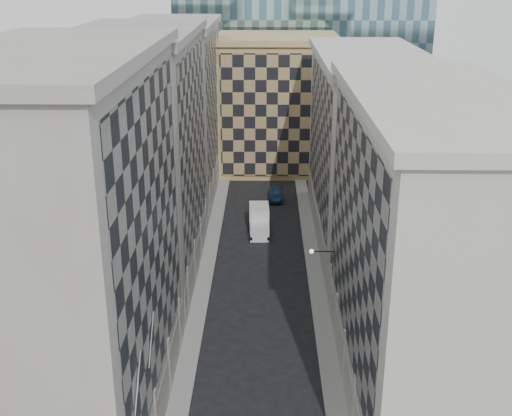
# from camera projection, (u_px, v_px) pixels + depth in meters

# --- Properties ---
(sidewalk_west) EXTENTS (1.50, 100.00, 0.15)m
(sidewalk_west) POSITION_uv_depth(u_px,v_px,m) (203.00, 284.00, 59.36)
(sidewalk_west) COLOR gray
(sidewalk_west) RESTS_ON ground
(sidewalk_east) EXTENTS (1.50, 100.00, 0.15)m
(sidewalk_east) POSITION_uv_depth(u_px,v_px,m) (317.00, 285.00, 59.20)
(sidewalk_east) COLOR gray
(sidewalk_east) RESTS_ON ground
(bldg_left_a) EXTENTS (10.80, 22.80, 23.70)m
(bldg_left_a) POSITION_uv_depth(u_px,v_px,m) (71.00, 254.00, 37.53)
(bldg_left_a) COLOR gray
(bldg_left_a) RESTS_ON ground
(bldg_left_b) EXTENTS (10.80, 22.80, 22.70)m
(bldg_left_b) POSITION_uv_depth(u_px,v_px,m) (141.00, 158.00, 58.29)
(bldg_left_b) COLOR gray
(bldg_left_b) RESTS_ON ground
(bldg_left_c) EXTENTS (10.80, 22.80, 21.70)m
(bldg_left_c) POSITION_uv_depth(u_px,v_px,m) (174.00, 112.00, 79.05)
(bldg_left_c) COLOR gray
(bldg_left_c) RESTS_ON ground
(bldg_right_a) EXTENTS (10.80, 26.80, 20.70)m
(bldg_right_a) POSITION_uv_depth(u_px,v_px,m) (426.00, 252.00, 41.47)
(bldg_right_a) COLOR beige
(bldg_right_a) RESTS_ON ground
(bldg_right_b) EXTENTS (10.80, 28.80, 19.70)m
(bldg_right_b) POSITION_uv_depth(u_px,v_px,m) (366.00, 148.00, 66.90)
(bldg_right_b) COLOR beige
(bldg_right_b) RESTS_ON ground
(tan_block) EXTENTS (16.80, 14.80, 18.80)m
(tan_block) POSITION_uv_depth(u_px,v_px,m) (277.00, 103.00, 91.41)
(tan_block) COLOR #A48656
(tan_block) RESTS_ON ground
(flagpoles_left) EXTENTS (0.10, 6.33, 2.33)m
(flagpoles_left) POSITION_uv_depth(u_px,v_px,m) (145.00, 360.00, 34.12)
(flagpoles_left) COLOR gray
(flagpoles_left) RESTS_ON ground
(bracket_lamp) EXTENTS (1.98, 0.36, 0.36)m
(bracket_lamp) POSITION_uv_depth(u_px,v_px,m) (314.00, 251.00, 51.44)
(bracket_lamp) COLOR black
(bracket_lamp) RESTS_ON ground
(box_truck) EXTENTS (2.32, 5.31, 2.88)m
(box_truck) POSITION_uv_depth(u_px,v_px,m) (259.00, 222.00, 70.72)
(box_truck) COLOR silver
(box_truck) RESTS_ON ground
(dark_car) EXTENTS (1.64, 4.62, 1.52)m
(dark_car) POSITION_uv_depth(u_px,v_px,m) (276.00, 194.00, 80.93)
(dark_car) COLOR #101E3B
(dark_car) RESTS_ON ground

